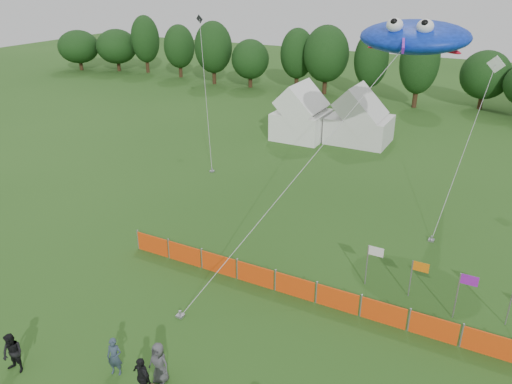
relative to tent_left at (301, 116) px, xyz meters
The scene contains 12 objects.
treeline 18.93m from the tent_left, 61.01° to the left, with size 104.57×8.78×8.36m.
tent_left is the anchor object (origin of this frame).
tent_right 4.95m from the tent_left, 14.38° to the left, with size 5.13×4.11×3.62m.
barrier_fence 24.23m from the tent_left, 63.05° to the right, with size 21.90×0.06×1.00m.
flag_row 25.58m from the tent_left, 49.46° to the right, with size 10.73×0.73×2.23m.
spectator_a 29.40m from the tent_left, 79.88° to the right, with size 0.56×0.37×1.53m, color #2E3D4E.
spectator_b 30.63m from the tent_left, 86.54° to the right, with size 0.79×0.62×1.63m, color black.
spectator_d 30.07m from the tent_left, 77.05° to the right, with size 0.97×0.40×1.65m, color black.
spectator_e 29.27m from the tent_left, 76.56° to the right, with size 0.79×0.52×1.62m, color #46464A.
stingray_kite 16.52m from the tent_left, 42.31° to the right, with size 9.04×23.44×11.28m.
small_kite_white 15.90m from the tent_left, 23.37° to the right, with size 1.76×10.89×8.51m.
small_kite_dark 8.97m from the tent_left, 134.49° to the right, with size 6.76×8.71×10.07m.
Camera 1 is at (8.67, -10.33, 13.45)m, focal length 35.00 mm.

